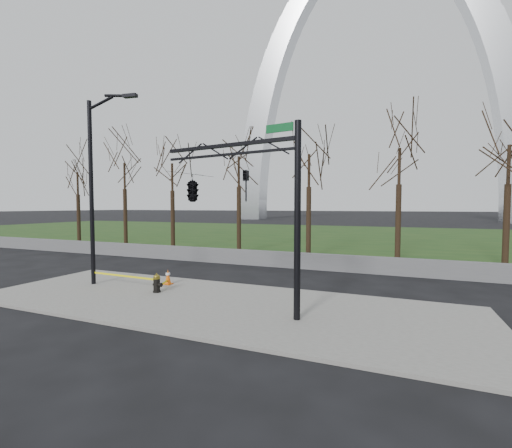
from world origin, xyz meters
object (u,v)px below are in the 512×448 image
at_px(fire_hydrant, 157,283).
at_px(traffic_signal_mast, 210,187).
at_px(street_light, 96,178).
at_px(traffic_cone, 168,277).

bearing_deg(fire_hydrant, traffic_signal_mast, -6.79).
distance_m(fire_hydrant, traffic_signal_mast, 4.65).
relative_size(fire_hydrant, traffic_signal_mast, 0.13).
bearing_deg(street_light, fire_hydrant, -11.38).
bearing_deg(traffic_signal_mast, street_light, -179.75).
bearing_deg(fire_hydrant, street_light, -177.92).
distance_m(street_light, traffic_signal_mast, 6.16).
distance_m(fire_hydrant, traffic_cone, 1.38).
height_order(fire_hydrant, traffic_cone, fire_hydrant).
relative_size(traffic_cone, traffic_signal_mast, 0.11).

